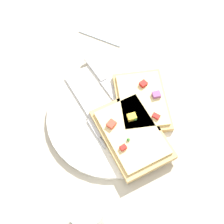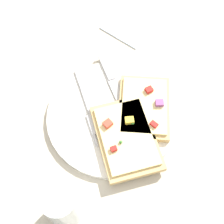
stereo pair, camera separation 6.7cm
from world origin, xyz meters
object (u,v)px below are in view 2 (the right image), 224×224
Objects in this scene: pizza_slice_corner at (144,107)px; drinking_glass at (62,206)px; fork at (90,109)px; knife at (113,83)px; pizza_slice_main at (126,137)px; napkin at (126,30)px; plate at (112,115)px.

pizza_slice_corner is 1.66× the size of drinking_glass.
pizza_slice_corner reaches higher than fork.
knife is (-0.00, 0.09, 0.00)m from fork.
fork is 0.10m from pizza_slice_main.
napkin is at bearing 163.85° from pizza_slice_main.
pizza_slice_corner is at bearing 48.16° from plate.
drinking_glass is 0.48m from napkin.
pizza_slice_corner is 0.24m from napkin.
plate is at bearing 58.72° from fork.
drinking_glass reaches higher than napkin.
drinking_glass is (0.10, -0.28, 0.04)m from knife.
knife is at bearing 125.38° from fork.
fork is 0.93× the size of pizza_slice_corner.
knife is 0.92× the size of pizza_slice_main.
knife is at bearing -62.82° from napkin.
drinking_glass is at bearing 148.41° from pizza_slice_corner.
napkin is at bearing 142.74° from fork.
pizza_slice_main is at bearing -10.00° from knife.
drinking_glass is at bearing -75.30° from plate.
drinking_glass is at bearing -38.05° from knife.
plate is at bearing 104.70° from drinking_glass.
pizza_slice_corner is (0.05, 0.05, 0.02)m from plate.
knife reaches higher than plate.
pizza_slice_main is at bearing -53.45° from napkin.
plate is 2.44× the size of napkin.
fork is 0.09m from knife.
napkin is at bearing 149.01° from knife.
knife is 0.18m from napkin.
pizza_slice_corner reaches higher than knife.
napkin is (-0.19, 0.25, -0.02)m from pizza_slice_main.
plate is at bearing 104.68° from pizza_slice_corner.
knife is 0.30m from drinking_glass.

